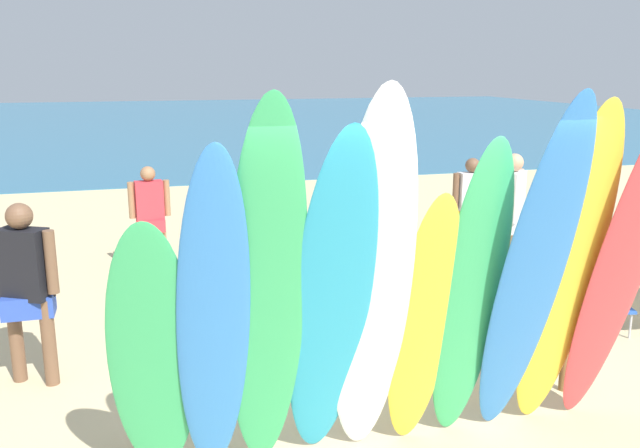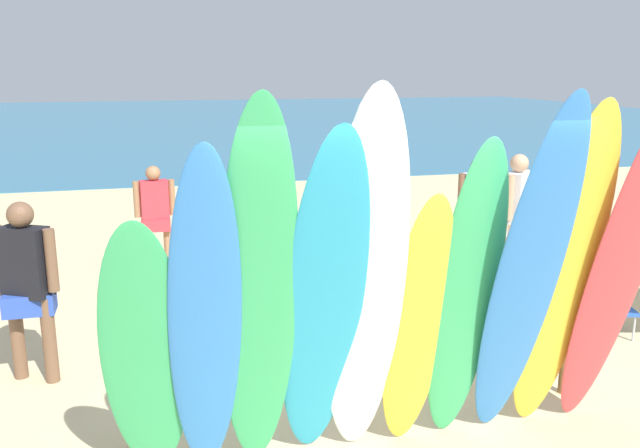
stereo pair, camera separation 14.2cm
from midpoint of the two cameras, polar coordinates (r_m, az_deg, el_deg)
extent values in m
plane|color=#D3BC8C|center=(18.98, -10.42, 4.63)|extent=(60.00, 60.00, 0.00)
cube|color=teal|center=(36.26, -13.04, 8.62)|extent=(60.00, 40.00, 0.02)
cylinder|color=brown|center=(5.34, -16.14, -15.46)|extent=(0.07, 0.07, 0.59)
cylinder|color=brown|center=(6.37, 19.54, -10.82)|extent=(0.07, 0.07, 0.59)
cylinder|color=brown|center=(5.46, 3.54, -10.80)|extent=(3.78, 0.06, 0.06)
ellipsoid|color=#38B266|center=(4.49, -14.96, -11.13)|extent=(0.60, 0.74, 1.99)
ellipsoid|color=#337AD1|center=(4.32, -10.01, -8.65)|extent=(0.48, 0.85, 2.44)
ellipsoid|color=#38B266|center=(4.30, -5.54, -6.68)|extent=(0.54, 0.87, 2.71)
ellipsoid|color=#289EC6|center=(4.46, 0.03, -7.14)|extent=(0.58, 0.91, 2.52)
ellipsoid|color=white|center=(4.51, 3.56, -5.36)|extent=(0.63, 0.82, 2.75)
ellipsoid|color=yellow|center=(4.88, 7.95, -8.54)|extent=(0.53, 0.56, 2.03)
ellipsoid|color=#38B266|center=(4.94, 11.93, -6.15)|extent=(0.49, 0.62, 2.39)
ellipsoid|color=#337AD1|center=(4.93, 16.78, -4.57)|extent=(0.51, 0.93, 2.70)
ellipsoid|color=yellow|center=(5.25, 19.52, -4.08)|extent=(0.62, 0.73, 2.64)
ellipsoid|color=#D13D42|center=(5.41, 23.65, -3.32)|extent=(0.62, 0.87, 2.75)
cylinder|color=brown|center=(6.57, -22.70, -9.29)|extent=(0.12, 0.12, 0.81)
cylinder|color=brown|center=(6.77, -25.04, -8.88)|extent=(0.12, 0.12, 0.81)
cube|color=#2D4CB2|center=(6.55, -24.17, -6.33)|extent=(0.43, 0.27, 0.19)
cube|color=black|center=(6.44, -24.49, -3.12)|extent=(0.47, 0.39, 0.63)
sphere|color=brown|center=(6.34, -24.87, 0.62)|extent=(0.23, 0.23, 0.23)
cylinder|color=brown|center=(6.28, -22.57, -3.02)|extent=(0.10, 0.10, 0.56)
cylinder|color=tan|center=(9.08, 15.01, -2.46)|extent=(0.13, 0.13, 0.83)
cylinder|color=tan|center=(9.39, 15.69, -1.97)|extent=(0.13, 0.13, 0.83)
cube|color=silver|center=(9.15, 15.49, -0.10)|extent=(0.45, 0.27, 0.20)
cube|color=silver|center=(9.07, 15.64, 2.30)|extent=(0.47, 0.45, 0.65)
sphere|color=tan|center=(9.00, 15.82, 5.07)|extent=(0.23, 0.23, 0.23)
cylinder|color=tan|center=(8.81, 15.09, 2.26)|extent=(0.10, 0.10, 0.58)
cylinder|color=tan|center=(9.32, 16.18, 2.78)|extent=(0.10, 0.10, 0.58)
cylinder|color=brown|center=(9.97, 11.39, -1.12)|extent=(0.11, 0.11, 0.74)
cylinder|color=brown|center=(10.10, 12.96, -1.00)|extent=(0.11, 0.11, 0.74)
cube|color=orange|center=(9.96, 12.27, 0.67)|extent=(0.40, 0.25, 0.18)
cube|color=silver|center=(9.89, 12.37, 2.65)|extent=(0.39, 0.21, 0.58)
sphere|color=brown|center=(9.83, 12.49, 4.91)|extent=(0.21, 0.21, 0.21)
cylinder|color=brown|center=(9.78, 11.09, 2.78)|extent=(0.09, 0.09, 0.52)
cylinder|color=brown|center=(10.00, 13.64, 2.88)|extent=(0.09, 0.09, 0.52)
cylinder|color=brown|center=(9.92, 4.44, -0.66)|extent=(0.13, 0.13, 0.84)
cylinder|color=brown|center=(10.03, 2.56, -0.47)|extent=(0.13, 0.13, 0.84)
cube|color=silver|center=(9.89, 3.52, 1.42)|extent=(0.45, 0.28, 0.20)
cube|color=silver|center=(9.82, 3.55, 3.69)|extent=(0.48, 0.45, 0.66)
sphere|color=brown|center=(9.75, 3.59, 6.29)|extent=(0.24, 0.24, 0.24)
cylinder|color=brown|center=(9.73, 5.11, 3.79)|extent=(0.10, 0.10, 0.59)
cylinder|color=brown|center=(9.91, 2.04, 4.01)|extent=(0.10, 0.10, 0.59)
cylinder|color=#9E704C|center=(9.63, -15.41, -1.92)|extent=(0.11, 0.11, 0.72)
cylinder|color=#9E704C|center=(9.66, -13.66, -1.77)|extent=(0.11, 0.11, 0.72)
cube|color=#DB333D|center=(9.57, -14.64, -0.10)|extent=(0.39, 0.24, 0.17)
cube|color=#DB333D|center=(9.50, -14.76, 1.89)|extent=(0.39, 0.23, 0.56)
sphere|color=#9E704C|center=(9.43, -14.90, 4.17)|extent=(0.20, 0.20, 0.20)
cylinder|color=#9E704C|center=(9.47, -16.20, 1.96)|extent=(0.09, 0.09, 0.50)
cylinder|color=#9E704C|center=(9.52, -13.35, 2.19)|extent=(0.09, 0.09, 0.50)
cylinder|color=#B7B7BC|center=(7.66, 21.61, -8.10)|extent=(0.02, 0.02, 0.28)
cylinder|color=#B7B7BC|center=(7.83, 24.48, -7.91)|extent=(0.02, 0.02, 0.28)
cylinder|color=#B7B7BC|center=(7.99, 20.60, -7.13)|extent=(0.02, 0.02, 0.28)
cylinder|color=#B7B7BC|center=(8.15, 23.37, -6.98)|extent=(0.02, 0.02, 0.28)
cube|color=blue|center=(7.85, 22.62, -6.46)|extent=(0.60, 0.56, 0.03)
cube|color=blue|center=(8.09, 21.81, -3.91)|extent=(0.56, 0.41, 0.50)
cylinder|color=#B7B7BC|center=(9.16, 21.91, -4.64)|extent=(0.02, 0.02, 0.28)
cylinder|color=#B7B7BC|center=(9.48, 23.49, -4.19)|extent=(0.02, 0.02, 0.28)
cylinder|color=#B7B7BC|center=(9.38, 20.11, -4.07)|extent=(0.02, 0.02, 0.28)
cylinder|color=#B7B7BC|center=(9.70, 21.72, -3.65)|extent=(0.02, 0.02, 0.28)
cube|color=silver|center=(9.39, 21.89, -3.23)|extent=(0.60, 0.56, 0.03)
cube|color=silver|center=(9.54, 20.34, -1.25)|extent=(0.56, 0.41, 0.49)
camera|label=1|loc=(0.07, -90.62, -0.15)|focal=37.52mm
camera|label=2|loc=(0.07, 89.38, 0.15)|focal=37.52mm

